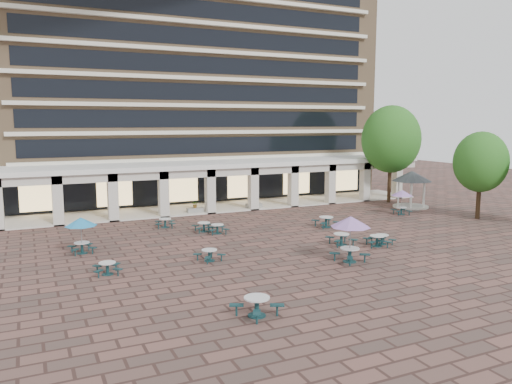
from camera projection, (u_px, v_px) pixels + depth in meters
ground at (300, 240)px, 34.39m from camera, size 120.00×120.00×0.00m
apartment_building at (187, 81)px, 55.52m from camera, size 40.00×15.50×25.20m
retail_arcade at (223, 176)px, 47.28m from camera, size 42.00×6.60×4.40m
picnic_table_0 at (107, 267)px, 26.68m from camera, size 1.57×1.57×0.67m
picnic_table_1 at (257, 305)px, 20.95m from camera, size 2.23×2.23×0.83m
picnic_table_2 at (377, 240)px, 32.72m from camera, size 1.95×1.95×0.72m
picnic_table_3 at (382, 239)px, 33.29m from camera, size 1.57×1.57×0.65m
picnic_table_4 at (81, 223)px, 30.77m from camera, size 1.95×1.95×2.26m
picnic_table_5 at (209, 254)px, 29.29m from camera, size 1.79×1.79×0.69m
picnic_table_6 at (351, 224)px, 28.83m from camera, size 2.33×2.33×2.69m
picnic_table_7 at (326, 221)px, 38.67m from camera, size 1.91×1.91×0.83m
picnic_table_8 at (204, 226)px, 37.10m from camera, size 1.61×1.61×0.70m
picnic_table_9 at (217, 228)px, 36.45m from camera, size 1.65×1.65×0.69m
picnic_table_10 at (341, 238)px, 33.07m from camera, size 1.88×1.88×0.78m
picnic_table_11 at (402, 194)px, 43.73m from camera, size 1.88×1.88×2.18m
picnic_table_12 at (165, 222)px, 38.59m from camera, size 1.79×1.79×0.70m
gazebo at (412, 180)px, 47.39m from camera, size 3.72×3.72×3.46m
tree_east_a at (481, 162)px, 41.53m from camera, size 4.41×4.41×7.34m
tree_east_c at (391, 139)px, 49.87m from camera, size 5.87×5.87×9.77m
planter_left at (195, 209)px, 44.54m from camera, size 1.50×0.61×1.14m
planter_right at (254, 203)px, 46.90m from camera, size 1.50×0.88×1.36m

